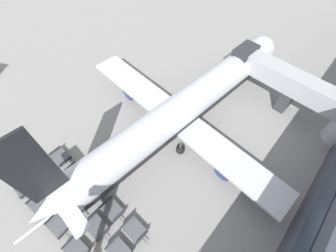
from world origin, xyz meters
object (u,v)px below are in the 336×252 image
object	(u,v)px
baggage_dolly_row_near_col_d	(77,250)
baggage_dolly_row_mid_a_col_a	(44,171)
baggage_dolly_row_mid_a_col_c	(76,206)
baggage_dolly_row_mid_a_col_d	(97,227)
baggage_dolly_row_mid_b_col_a	(61,157)
baggage_dolly_row_near_col_b	(40,205)
baggage_dolly_row_mid_b_col_d	(112,210)
baggage_dolly_row_mid_b_col_e	(135,230)
airplane	(181,110)
baggage_dolly_row_mid_a_col_b	(58,189)
baggage_dolly_row_mid_a_col_e	(119,251)
baggage_dolly_row_mid_b_col_c	(94,190)
baggage_dolly_row_mid_b_col_b	(76,173)
baggage_dolly_row_near_col_c	(59,225)
baggage_dolly_row_near_col_a	(23,187)

from	to	relation	value
baggage_dolly_row_near_col_d	baggage_dolly_row_mid_a_col_a	bearing A→B (deg)	167.23
baggage_dolly_row_mid_a_col_c	baggage_dolly_row_mid_a_col_d	distance (m)	3.58
baggage_dolly_row_near_col_d	baggage_dolly_row_mid_b_col_a	world-z (taller)	same
baggage_dolly_row_mid_a_col_c	baggage_dolly_row_mid_b_col_a	world-z (taller)	same
baggage_dolly_row_near_col_b	baggage_dolly_row_mid_b_col_d	world-z (taller)	same
baggage_dolly_row_mid_a_col_a	baggage_dolly_row_mid_b_col_e	world-z (taller)	same
baggage_dolly_row_mid_a_col_a	baggage_dolly_row_mid_a_col_c	distance (m)	6.64
airplane	baggage_dolly_row_mid_a_col_b	bearing A→B (deg)	-105.19
baggage_dolly_row_near_col_d	baggage_dolly_row_mid_a_col_d	xyz separation A→B (m)	(-0.20, 2.71, 0.00)
baggage_dolly_row_near_col_d	baggage_dolly_row_mid_a_col_e	xyz separation A→B (m)	(3.33, 2.80, 0.00)
baggage_dolly_row_near_col_b	baggage_dolly_row_mid_a_col_b	bearing A→B (deg)	91.45
airplane	baggage_dolly_row_mid_a_col_e	distance (m)	17.78
baggage_dolly_row_mid_a_col_a	baggage_dolly_row_mid_a_col_b	world-z (taller)	same
baggage_dolly_row_mid_a_col_c	baggage_dolly_row_mid_b_col_a	distance (m)	7.23
baggage_dolly_row_mid_a_col_a	baggage_dolly_row_mid_b_col_c	xyz separation A→B (m)	(6.59, 2.68, 0.00)
baggage_dolly_row_mid_a_col_a	baggage_dolly_row_mid_b_col_c	size ratio (longest dim) A/B	0.99
baggage_dolly_row_near_col_b	baggage_dolly_row_mid_b_col_d	xyz separation A→B (m)	(6.64, 5.12, 0.00)
baggage_dolly_row_mid_a_col_e	baggage_dolly_row_mid_b_col_b	size ratio (longest dim) A/B	0.99
baggage_dolly_row_mid_b_col_d	baggage_dolly_row_mid_b_col_e	distance (m)	3.39
baggage_dolly_row_mid_a_col_d	baggage_dolly_row_mid_b_col_c	bearing A→B (deg)	147.27
baggage_dolly_row_near_col_b	baggage_dolly_row_near_col_c	world-z (taller)	same
baggage_dolly_row_near_col_d	baggage_dolly_row_mid_a_col_a	distance (m)	10.68
baggage_dolly_row_mid_b_col_e	baggage_dolly_row_mid_b_col_c	bearing A→B (deg)	-178.37
baggage_dolly_row_mid_a_col_a	baggage_dolly_row_mid_a_col_e	size ratio (longest dim) A/B	1.01
baggage_dolly_row_mid_b_col_b	baggage_dolly_row_mid_a_col_e	bearing A→B (deg)	-11.12
baggage_dolly_row_mid_b_col_c	baggage_dolly_row_mid_b_col_d	xyz separation A→B (m)	(3.48, -0.05, 0.00)
baggage_dolly_row_mid_a_col_d	baggage_dolly_row_near_col_c	bearing A→B (deg)	-140.97
airplane	baggage_dolly_row_near_col_c	bearing A→B (deg)	-93.03
baggage_dolly_row_near_col_a	baggage_dolly_row_near_col_d	world-z (taller)	same
airplane	baggage_dolly_row_mid_a_col_b	xyz separation A→B (m)	(-4.64, -17.09, -3.03)
baggage_dolly_row_mid_a_col_a	baggage_dolly_row_mid_b_col_b	bearing A→B (deg)	37.61
baggage_dolly_row_near_col_a	baggage_dolly_row_mid_a_col_c	bearing A→B (deg)	23.16
airplane	baggage_dolly_row_near_col_a	bearing A→B (deg)	-111.98
baggage_dolly_row_mid_b_col_e	baggage_dolly_row_mid_a_col_c	bearing A→B (deg)	-158.02
baggage_dolly_row_mid_a_col_e	baggage_dolly_row_mid_b_col_c	bearing A→B (deg)	162.56
baggage_dolly_row_mid_a_col_c	baggage_dolly_row_mid_a_col_a	bearing A→B (deg)	-178.86
baggage_dolly_row_near_col_b	baggage_dolly_row_mid_b_col_a	world-z (taller)	same
baggage_dolly_row_mid_b_col_e	baggage_dolly_row_mid_a_col_a	bearing A→B (deg)	-167.91
baggage_dolly_row_mid_a_col_a	baggage_dolly_row_mid_a_col_e	distance (m)	13.75
airplane	baggage_dolly_row_near_col_d	size ratio (longest dim) A/B	13.21
baggage_dolly_row_mid_b_col_e	baggage_dolly_row_near_col_b	bearing A→B (deg)	-151.80
baggage_dolly_row_mid_b_col_c	baggage_dolly_row_mid_a_col_c	bearing A→B (deg)	-88.89
baggage_dolly_row_near_col_a	baggage_dolly_row_mid_b_col_c	distance (m)	8.44
baggage_dolly_row_near_col_c	baggage_dolly_row_mid_b_col_e	world-z (taller)	same
baggage_dolly_row_near_col_b	baggage_dolly_row_mid_a_col_c	size ratio (longest dim) A/B	1.01
baggage_dolly_row_near_col_d	baggage_dolly_row_mid_b_col_c	distance (m)	6.33
baggage_dolly_row_near_col_a	baggage_dolly_row_mid_b_col_c	xyz separation A→B (m)	(6.52, 5.36, 0.00)
baggage_dolly_row_near_col_a	baggage_dolly_row_mid_b_col_d	xyz separation A→B (m)	(10.00, 5.31, 0.00)
airplane	baggage_dolly_row_mid_a_col_c	size ratio (longest dim) A/B	13.30
baggage_dolly_row_near_col_b	baggage_dolly_row_mid_b_col_e	xyz separation A→B (m)	(10.02, 5.37, 0.00)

